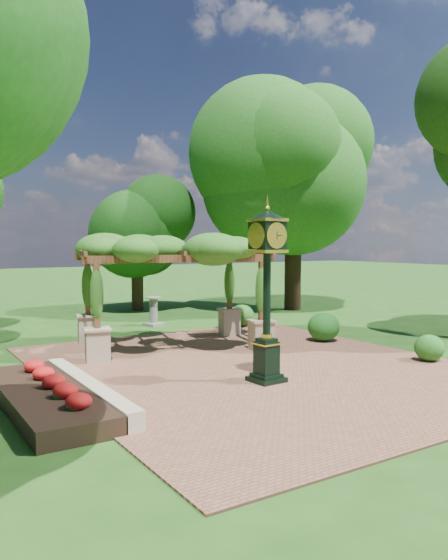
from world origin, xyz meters
TOP-DOWN VIEW (x-y plane):
  - ground at (0.00, 0.00)m, footprint 120.00×120.00m
  - brick_plaza at (0.00, 1.00)m, footprint 10.00×12.00m
  - border_wall at (-4.60, 0.50)m, footprint 0.35×5.00m
  - flower_bed at (-5.50, 0.50)m, footprint 1.50×5.00m
  - pedestal_clock at (-0.68, -0.41)m, footprint 0.85×0.85m
  - pergola at (-0.60, 4.57)m, footprint 6.20×4.67m
  - sundial at (0.81, 8.92)m, footprint 0.78×0.78m
  - shrub_front at (4.38, -1.01)m, footprint 0.90×0.90m
  - shrub_mid at (4.00, 2.74)m, footprint 1.16×1.16m
  - shrub_back at (3.53, 6.78)m, footprint 1.10×1.10m
  - tree_north at (2.23, 13.75)m, footprint 4.01×4.01m
  - tree_east_far at (8.69, 10.01)m, footprint 6.28×6.28m

SIDE VIEW (x-z plane):
  - ground at x=0.00m, z-range 0.00..0.00m
  - brick_plaza at x=0.00m, z-range 0.00..0.04m
  - flower_bed at x=-5.50m, z-range 0.00..0.36m
  - border_wall at x=-4.60m, z-range 0.00..0.40m
  - shrub_front at x=4.38m, z-range 0.04..0.76m
  - shrub_back at x=3.53m, z-range 0.04..0.87m
  - sundial at x=0.81m, z-range -0.07..1.06m
  - shrub_mid at x=4.00m, z-range 0.04..0.97m
  - pedestal_clock at x=-0.68m, z-range 0.40..4.46m
  - pergola at x=-0.60m, z-range 1.12..4.62m
  - tree_north at x=2.23m, z-range 1.08..6.85m
  - tree_east_far at x=8.69m, z-range 1.90..11.94m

